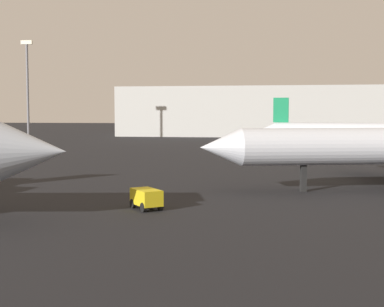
# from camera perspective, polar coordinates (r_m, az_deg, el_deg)

# --- Properties ---
(airplane_far_left) EXTENTS (28.95, 21.34, 8.51)m
(airplane_far_left) POSITION_cam_1_polar(r_m,az_deg,el_deg) (87.46, 15.71, 2.07)
(airplane_far_left) COLOR silver
(airplane_far_left) RESTS_ON ground_plane
(baggage_cart) EXTENTS (2.51, 2.69, 1.30)m
(baggage_cart) POSITION_cam_1_polar(r_m,az_deg,el_deg) (36.06, -4.69, -4.51)
(baggage_cart) COLOR gold
(baggage_cart) RESTS_ON ground_plane
(light_mast_left) EXTENTS (2.40, 0.50, 20.87)m
(light_mast_left) POSITION_cam_1_polar(r_m,az_deg,el_deg) (120.03, -16.45, 6.68)
(light_mast_left) COLOR slate
(light_mast_left) RESTS_ON ground_plane
(terminal_building) EXTENTS (74.86, 23.23, 12.79)m
(terminal_building) POSITION_cam_1_polar(r_m,az_deg,el_deg) (149.60, 7.32, 4.26)
(terminal_building) COLOR #B7B7B2
(terminal_building) RESTS_ON ground_plane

